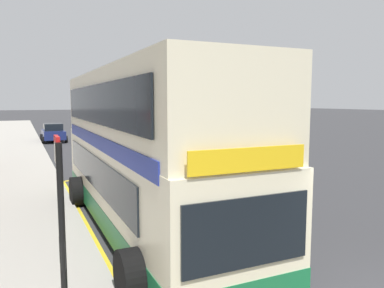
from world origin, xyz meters
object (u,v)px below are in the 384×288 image
(double_decker_bus, at_px, (142,155))
(parked_car_black_behind, at_px, (119,126))
(parked_car_white_distant, at_px, (97,120))
(bus_stop_sign, at_px, (61,226))
(parked_car_navy_ahead, at_px, (53,133))

(double_decker_bus, xyz_separation_m, parked_car_black_behind, (6.96, 31.81, -1.27))
(parked_car_white_distant, bearing_deg, parked_car_black_behind, 88.39)
(bus_stop_sign, xyz_separation_m, parked_car_navy_ahead, (2.11, 29.88, -1.05))
(parked_car_black_behind, bearing_deg, bus_stop_sign, 72.91)
(double_decker_bus, relative_size, parked_car_navy_ahead, 2.61)
(bus_stop_sign, xyz_separation_m, parked_car_white_distant, (10.13, 52.64, -1.05))
(double_decker_bus, relative_size, parked_car_white_distant, 2.61)
(double_decker_bus, xyz_separation_m, parked_car_white_distant, (7.53, 47.91, -1.27))
(double_decker_bus, bearing_deg, bus_stop_sign, -118.82)
(parked_car_black_behind, relative_size, parked_car_white_distant, 1.00)
(parked_car_navy_ahead, bearing_deg, double_decker_bus, -88.84)
(bus_stop_sign, height_order, parked_car_navy_ahead, bus_stop_sign)
(parked_car_white_distant, xyz_separation_m, parked_car_navy_ahead, (-8.01, -22.75, 0.00))
(bus_stop_sign, distance_m, parked_car_navy_ahead, 29.98)
(parked_car_white_distant, bearing_deg, parked_car_navy_ahead, 71.01)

